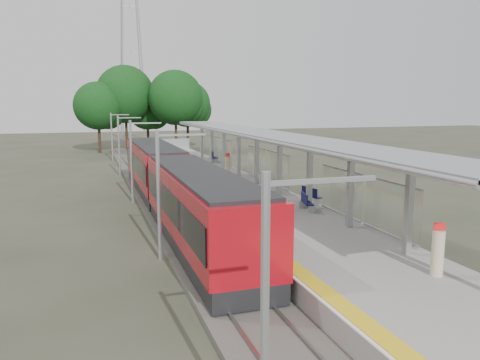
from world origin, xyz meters
The scene contains 16 objects.
ground centered at (0.00, 0.00, 0.00)m, with size 200.00×200.00×0.00m, color #474438.
trackbed centered at (-4.50, 20.00, 0.12)m, with size 3.00×70.00×0.24m, color #59544C.
platform centered at (0.00, 20.00, 0.50)m, with size 6.00×50.00×1.00m, color gray.
tactile_strip centered at (-2.55, 20.00, 1.01)m, with size 0.60×50.00×0.02m, color yellow.
end_fence centered at (0.00, 44.95, 1.60)m, with size 6.00×0.10×1.20m, color #9EA0A5.
train centered at (-4.50, 14.41, 2.05)m, with size 2.74×27.60×3.62m.
canopy centered at (1.61, 16.19, 4.20)m, with size 3.27×38.00×3.66m.
pylon centered at (-1.00, 73.00, 19.00)m, with size 8.00×4.00×38.00m, color #9EA0A5, non-canonical shape.
tree_cluster centered at (-0.95, 53.07, 6.84)m, with size 18.42×11.20×11.56m.
catenary_masts centered at (-6.22, 19.00, 2.91)m, with size 2.08×48.16×5.40m.
bench_near centered at (1.58, 9.49, 1.48)m, with size 0.71×1.40×0.92m.
bench_mid centered at (2.62, 11.01, 1.48)m, with size 0.66×1.38×0.90m.
bench_far centered at (2.21, 30.34, 1.55)m, with size 0.66×1.58×1.05m.
info_pillar_near centered at (1.49, -0.15, 1.75)m, with size 0.39×0.39×1.74m.
info_pillar_far centered at (0.87, 21.20, 1.78)m, with size 0.41×0.41×1.81m.
litter_bin centered at (1.64, 14.97, 1.42)m, with size 0.41×0.41×0.83m, color #9EA0A5.
Camera 1 is at (-8.96, -11.81, 6.46)m, focal length 35.00 mm.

